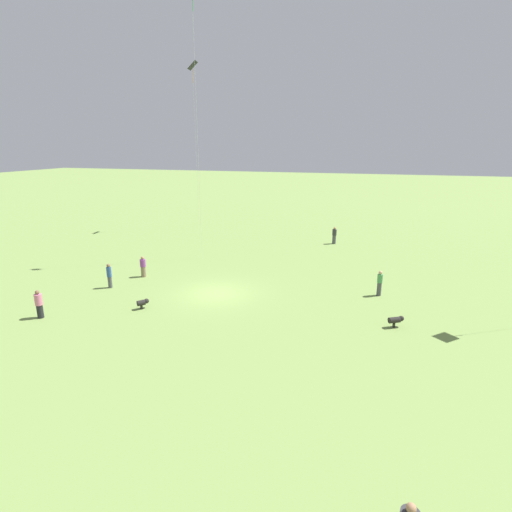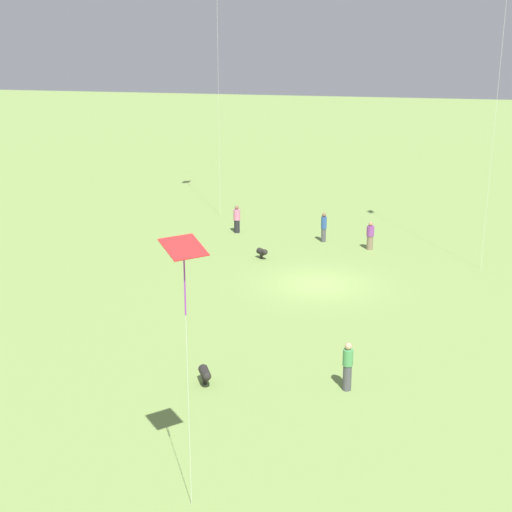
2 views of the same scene
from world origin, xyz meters
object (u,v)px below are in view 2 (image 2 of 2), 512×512
(person_6, at_px, (237,219))
(person_5, at_px, (324,227))
(person_2, at_px, (370,236))
(person_3, at_px, (348,366))
(dog_1, at_px, (205,374))
(dog_0, at_px, (262,252))
(kite_4, at_px, (184,257))

(person_6, bearing_deg, person_5, 149.84)
(person_2, xyz_separation_m, person_3, (-1.15, 17.17, 0.08))
(dog_1, bearing_deg, person_2, -130.79)
(person_5, distance_m, dog_0, 5.02)
(dog_0, bearing_deg, person_3, 66.25)
(kite_4, height_order, dog_0, kite_4)
(dog_0, bearing_deg, person_2, 162.87)
(dog_0, bearing_deg, person_6, -108.69)
(person_2, relative_size, person_3, 0.93)
(person_3, xyz_separation_m, kite_4, (2.94, 7.22, 5.73))
(kite_4, bearing_deg, dog_1, 102.72)
(dog_1, bearing_deg, kite_4, 76.21)
(person_2, bearing_deg, person_6, -142.32)
(person_2, distance_m, kite_4, 25.14)
(dog_0, relative_size, dog_1, 0.80)
(person_5, bearing_deg, person_2, -92.09)
(person_3, xyz_separation_m, person_6, (9.45, -18.78, -0.03))
(person_5, xyz_separation_m, dog_1, (0.77, 19.02, -0.46))
(dog_0, bearing_deg, dog_1, 47.94)
(person_5, xyz_separation_m, kite_4, (-1.01, 25.31, 5.71))
(person_3, relative_size, person_5, 0.99)
(person_5, bearing_deg, dog_0, 164.73)
(kite_4, distance_m, dog_0, 22.22)
(person_2, distance_m, person_5, 2.95)
(person_2, bearing_deg, dog_0, -99.44)
(person_5, height_order, dog_1, person_5)
(person_6, relative_size, dog_0, 2.43)
(dog_0, distance_m, dog_1, 14.86)
(person_6, height_order, kite_4, kite_4)
(person_2, bearing_deg, person_5, -149.40)
(kite_4, bearing_deg, dog_0, 96.60)
(person_6, height_order, dog_0, person_6)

